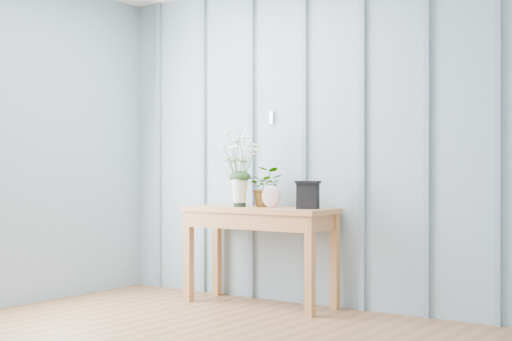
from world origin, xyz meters
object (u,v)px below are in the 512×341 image
Objects in this scene: sideboard at (260,222)px; daisy_vase at (240,158)px; felt_disc_vessel at (271,196)px; carved_box at (308,194)px.

sideboard is 0.52m from daisy_vase.
felt_disc_vessel is at bearing 2.69° from daisy_vase.
felt_disc_vessel is 0.83× the size of carved_box.
daisy_vase is 2.93× the size of carved_box.
daisy_vase is 3.55× the size of felt_disc_vessel.
carved_box is at bearing 3.37° from daisy_vase.
sideboard is at bearing 18.55° from daisy_vase.
sideboard is 0.24m from felt_disc_vessel.
daisy_vase is at bearing -176.63° from carved_box.
felt_disc_vessel is at bearing -176.00° from carved_box.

